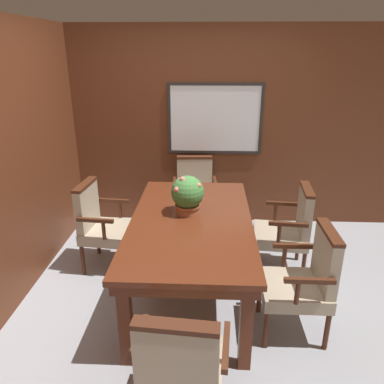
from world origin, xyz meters
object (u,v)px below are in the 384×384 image
chair_head_far (195,192)px  chair_left_far (102,223)px  chair_right_near (305,279)px  chair_right_far (288,227)px  chair_head_near (181,368)px  potted_plant (188,194)px  dining_table (191,229)px

chair_head_far → chair_left_far: (-0.92, -0.91, 0.00)m
chair_right_near → chair_right_far: bearing=176.9°
chair_head_near → chair_right_near: 1.29m
chair_head_far → potted_plant: potted_plant is taller
chair_right_far → potted_plant: size_ratio=2.55×
dining_table → chair_right_far: bearing=25.0°
chair_head_near → chair_right_far: size_ratio=1.00×
chair_head_far → potted_plant: (-0.02, -1.23, 0.46)m
chair_left_far → chair_head_far: bearing=-40.1°
chair_left_far → potted_plant: potted_plant is taller
potted_plant → chair_right_near: bearing=-31.9°
chair_head_near → chair_head_far: bearing=-84.6°
chair_left_far → chair_right_near: (1.86, -0.91, 0.00)m
chair_head_near → chair_left_far: same height
chair_left_far → chair_right_far: 1.91m
chair_head_far → chair_left_far: 1.30m
chair_head_far → dining_table: bearing=-93.0°
chair_head_far → chair_head_near: 2.74m
chair_head_far → chair_right_far: same height
dining_table → chair_head_near: chair_head_near is taller
chair_right_far → potted_plant: (-1.00, -0.31, 0.46)m
dining_table → chair_head_near: bearing=-89.7°
chair_right_far → chair_left_far: bearing=-85.1°
chair_head_far → chair_left_far: size_ratio=1.00×
dining_table → potted_plant: bearing=106.0°
dining_table → chair_right_far: (0.96, 0.45, -0.18)m
dining_table → potted_plant: 0.31m
dining_table → chair_left_far: 1.07m
chair_head_near → chair_right_far: bearing=-112.9°
chair_right_near → chair_right_far: same height
chair_left_far → chair_head_near: bearing=-147.2°
chair_head_far → chair_right_near: size_ratio=1.00×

